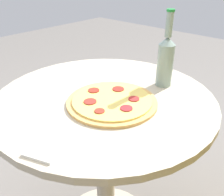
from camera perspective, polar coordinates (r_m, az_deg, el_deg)
table at (r=1.03m, az=-1.62°, el=-9.83°), size 0.81×0.81×0.76m
pizza at (r=0.87m, az=-0.01°, el=-0.71°), size 0.31×0.31×0.02m
beer_bottle at (r=0.98m, az=12.16°, el=8.72°), size 0.06×0.06×0.29m
napkin at (r=0.70m, az=-13.69°, el=-9.81°), size 0.17×0.13×0.01m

